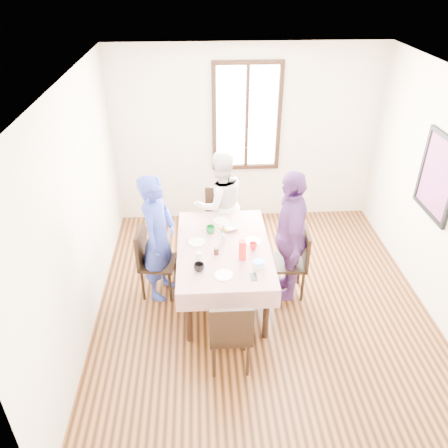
{
  "coord_description": "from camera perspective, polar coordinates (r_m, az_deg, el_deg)",
  "views": [
    {
      "loc": [
        -0.71,
        -4.13,
        3.7
      ],
      "look_at": [
        -0.46,
        0.14,
        1.1
      ],
      "focal_mm": 35.72,
      "sensor_mm": 36.0,
      "label": 1
    }
  ],
  "objects": [
    {
      "name": "back_wall",
      "position": [
        6.84,
        2.84,
        11.12
      ],
      "size": [
        4.0,
        0.0,
        4.0
      ],
      "primitive_type": "plane",
      "rotation": [
        1.57,
        0.0,
        0.0
      ],
      "color": "beige",
      "rests_on": "ground"
    },
    {
      "name": "right_wall",
      "position": [
        5.48,
        26.74,
        2.25
      ],
      "size": [
        0.0,
        4.5,
        4.5
      ],
      "primitive_type": "plane",
      "rotation": [
        1.57,
        0.0,
        -1.57
      ],
      "color": "beige",
      "rests_on": "ground"
    },
    {
      "name": "person_left",
      "position": [
        5.35,
        -8.51,
        -1.79
      ],
      "size": [
        0.56,
        0.69,
        1.63
      ],
      "primitive_type": "imported",
      "rotation": [
        0.0,
        0.0,
        1.24
      ],
      "color": "#2A399B",
      "rests_on": "ground"
    },
    {
      "name": "plate_near",
      "position": [
        4.78,
        -0.04,
        -6.57
      ],
      "size": [
        0.2,
        0.2,
        0.01
      ],
      "primitive_type": "cylinder",
      "color": "white",
      "rests_on": "tablecloth"
    },
    {
      "name": "drinking_glass",
      "position": [
        5.02,
        -3.22,
        -4.05
      ],
      "size": [
        0.06,
        0.06,
        0.09
      ],
      "primitive_type": "cylinder",
      "color": "silver",
      "rests_on": "tablecloth"
    },
    {
      "name": "mug_black",
      "position": [
        4.84,
        -3.2,
        -5.55
      ],
      "size": [
        0.15,
        0.15,
        0.09
      ],
      "primitive_type": "imported",
      "rotation": [
        0.0,
        0.0,
        0.29
      ],
      "color": "black",
      "rests_on": "tablecloth"
    },
    {
      "name": "ground",
      "position": [
        5.6,
        4.85,
        -10.3
      ],
      "size": [
        4.5,
        4.5,
        0.0
      ],
      "primitive_type": "plane",
      "color": "black",
      "rests_on": "ground"
    },
    {
      "name": "mug_flag",
      "position": [
        5.17,
        3.75,
        -2.85
      ],
      "size": [
        0.13,
        0.13,
        0.09
      ],
      "primitive_type": "imported",
      "rotation": [
        0.0,
        0.0,
        0.62
      ],
      "color": "red",
      "rests_on": "tablecloth"
    },
    {
      "name": "art_poster",
      "position": [
        5.62,
        25.7,
        5.52
      ],
      "size": [
        0.04,
        0.76,
        0.96
      ],
      "primitive_type": "cube",
      "color": "red",
      "rests_on": "right_wall"
    },
    {
      "name": "butter_tub",
      "position": [
        4.91,
        4.45,
        -5.2
      ],
      "size": [
        0.13,
        0.13,
        0.07
      ],
      "primitive_type": "cylinder",
      "color": "white",
      "rests_on": "tablecloth"
    },
    {
      "name": "plate_far",
      "position": [
        5.73,
        -0.42,
        0.44
      ],
      "size": [
        0.2,
        0.2,
        0.01
      ],
      "primitive_type": "cylinder",
      "color": "white",
      "rests_on": "tablecloth"
    },
    {
      "name": "smartphone",
      "position": [
        4.78,
        3.81,
        -6.75
      ],
      "size": [
        0.07,
        0.14,
        0.01
      ],
      "primitive_type": "cube",
      "color": "black",
      "rests_on": "tablecloth"
    },
    {
      "name": "jam_jar",
      "position": [
        5.09,
        -1.01,
        -3.5
      ],
      "size": [
        0.06,
        0.06,
        0.08
      ],
      "primitive_type": "cylinder",
      "color": "black",
      "rests_on": "tablecloth"
    },
    {
      "name": "serving_bowl",
      "position": [
        5.55,
        0.78,
        -0.4
      ],
      "size": [
        0.29,
        0.29,
        0.05
      ],
      "primitive_type": "imported",
      "rotation": [
        0.0,
        0.0,
        0.4
      ],
      "color": "white",
      "rests_on": "tablecloth"
    },
    {
      "name": "plate_right",
      "position": [
        5.32,
        3.69,
        -2.25
      ],
      "size": [
        0.2,
        0.2,
        0.01
      ],
      "primitive_type": "cylinder",
      "color": "white",
      "rests_on": "tablecloth"
    },
    {
      "name": "flower_vase",
      "position": [
        5.26,
        -0.09,
        -1.89
      ],
      "size": [
        0.06,
        0.06,
        0.12
      ],
      "primitive_type": "cylinder",
      "color": "silver",
      "rests_on": "tablecloth"
    },
    {
      "name": "butter_lid",
      "position": [
        4.88,
        4.46,
        -4.83
      ],
      "size": [
        0.12,
        0.12,
        0.01
      ],
      "primitive_type": "cylinder",
      "color": "blue",
      "rests_on": "butter_tub"
    },
    {
      "name": "chair_near",
      "position": [
        4.61,
        0.77,
        -13.54
      ],
      "size": [
        0.42,
        0.42,
        0.91
      ],
      "primitive_type": "cube",
      "rotation": [
        0.0,
        0.0,
        0.0
      ],
      "color": "black",
      "rests_on": "ground"
    },
    {
      "name": "juice_carton",
      "position": [
        4.97,
        2.38,
        -3.36
      ],
      "size": [
        0.08,
        0.08,
        0.24
      ],
      "primitive_type": "cube",
      "color": "red",
      "rests_on": "tablecloth"
    },
    {
      "name": "chair_right",
      "position": [
        5.55,
        8.27,
        -4.91
      ],
      "size": [
        0.45,
        0.45,
        0.91
      ],
      "primitive_type": "cube",
      "rotation": [
        0.0,
        0.0,
        1.49
      ],
      "color": "black",
      "rests_on": "ground"
    },
    {
      "name": "window_pane",
      "position": [
        6.73,
        2.91,
        13.49
      ],
      "size": [
        0.9,
        0.02,
        1.5
      ],
      "primitive_type": "cube",
      "color": "white",
      "rests_on": "back_wall"
    },
    {
      "name": "chair_far",
      "position": [
        6.3,
        -0.6,
        0.26
      ],
      "size": [
        0.46,
        0.46,
        0.91
      ],
      "primitive_type": "cube",
      "rotation": [
        0.0,
        0.0,
        3.04
      ],
      "color": "black",
      "rests_on": "ground"
    },
    {
      "name": "dining_table",
      "position": [
        5.47,
        -0.03,
        -6.23
      ],
      "size": [
        0.96,
        1.55,
        0.75
      ],
      "primitive_type": "cube",
      "color": "black",
      "rests_on": "ground"
    },
    {
      "name": "flower_bunch",
      "position": [
        5.2,
        -0.09,
        -0.86
      ],
      "size": [
        0.09,
        0.09,
        0.1
      ],
      "primitive_type": null,
      "color": "yellow",
      "rests_on": "flower_vase"
    },
    {
      "name": "window_frame",
      "position": [
        6.72,
        2.92,
        13.46
      ],
      "size": [
        1.02,
        0.06,
        1.62
      ],
      "primitive_type": "cube",
      "color": "black",
      "rests_on": "back_wall"
    },
    {
      "name": "mug_green",
      "position": [
        5.47,
        -1.72,
        -0.7
      ],
      "size": [
        0.14,
        0.14,
        0.09
      ],
      "primitive_type": "imported",
      "rotation": [
        0.0,
        0.0,
        -0.29
      ],
      "color": "#0C7226",
      "rests_on": "tablecloth"
    },
    {
      "name": "chair_left",
      "position": [
        5.56,
        -8.44,
        -4.9
      ],
      "size": [
        0.48,
        0.48,
        0.91
      ],
      "primitive_type": "cube",
      "rotation": [
        0.0,
        0.0,
        -1.72
      ],
      "color": "black",
      "rests_on": "ground"
    },
    {
      "name": "tablecloth",
      "position": [
        5.24,
        -0.03,
        -2.93
      ],
      "size": [
        1.08,
        1.67,
        0.01
      ],
      "primitive_type": "cube",
      "color": "#5E0E13",
      "rests_on": "dining_table"
    },
    {
      "name": "person_right",
      "position": [
        5.33,
        8.35,
        -1.53
      ],
      "size": [
        0.48,
        1.02,
        1.69
      ],
      "primitive_type": "imported",
      "rotation": [
        0.0,
        0.0,
        -1.64
      ],
      "color": "#582F6E",
      "rests_on": "ground"
    },
    {
      "name": "person_far",
      "position": [
        6.13,
        -0.61,
        2.64
      ],
      "size": [
        0.89,
        0.79,
        1.53
      ],
      "primitive_type": "imported",
      "rotation": [
        0.0,
        0.0,
        3.48
      ],
      "color": "white",
      "rests_on": "ground"
    },
    {
      "name": "plate_left",
      "position": [
        5.31,
        -3.49,
        -2.34
      ],
      "size": [
        0.2,
        0.2,
        0.01
      ],
      "primitive_type": "cylinder",
      "color": "white",
      "rests_on": "tablecloth"
    }
  ]
}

